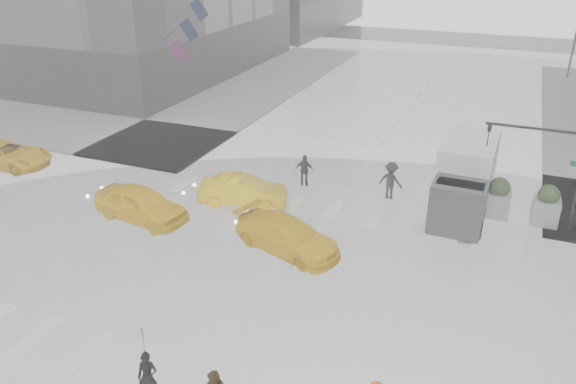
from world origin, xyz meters
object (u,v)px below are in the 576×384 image
at_px(taxi_mid, 243,191).
at_px(box_truck, 465,176).
at_px(traffic_signal_pole, 557,159).
at_px(taxi_front, 141,204).

distance_m(taxi_mid, box_truck, 10.18).
bearing_deg(traffic_signal_pole, taxi_front, -160.13).
distance_m(taxi_front, box_truck, 14.57).
height_order(taxi_front, taxi_mid, taxi_front).
xyz_separation_m(traffic_signal_pole, taxi_front, (-16.62, -6.01, -2.44)).
height_order(taxi_front, box_truck, box_truck).
xyz_separation_m(taxi_mid, box_truck, (9.61, 3.21, 1.05)).
bearing_deg(box_truck, taxi_mid, -159.97).
xyz_separation_m(traffic_signal_pole, taxi_mid, (-13.14, -2.88, -2.54)).
relative_size(traffic_signal_pole, taxi_mid, 1.10).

